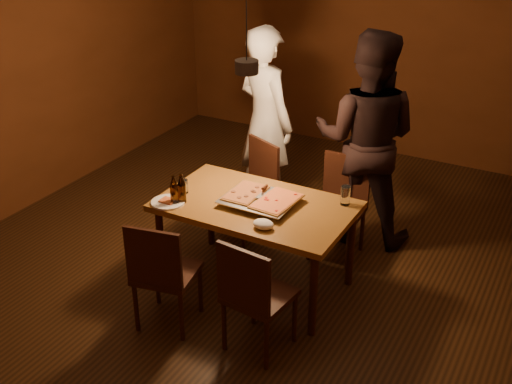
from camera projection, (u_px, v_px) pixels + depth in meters
The scene contains 19 objects.
room_shell at pixel (247, 111), 4.97m from camera, with size 6.00×6.00×6.00m.
dining_table at pixel (256, 212), 5.02m from camera, with size 1.50×0.90×0.75m.
chair_far_left at pixel (255, 180), 5.87m from camera, with size 0.55×0.55×0.49m.
chair_far_right at pixel (341, 197), 5.55m from camera, with size 0.43×0.43×0.49m.
chair_near_left at pixel (161, 267), 4.57m from camera, with size 0.49×0.49×0.49m.
chair_near_right at pixel (253, 289), 4.33m from camera, with size 0.46×0.46×0.49m.
pizza_tray at pixel (260, 201), 4.97m from camera, with size 0.55×0.45×0.05m, color silver.
pizza_meat at pixel (245, 192), 5.03m from camera, with size 0.24×0.38×0.02m, color maroon.
pizza_cheese at pixel (277, 201), 4.90m from camera, with size 0.27×0.42×0.02m, color gold.
spatula at pixel (260, 195), 4.97m from camera, with size 0.09×0.24×0.04m, color silver, non-canonical shape.
beer_bottle_a at pixel (174, 190), 4.93m from camera, with size 0.06×0.06×0.24m.
beer_bottle_b at pixel (182, 188), 4.95m from camera, with size 0.06×0.06×0.24m.
water_glass_left at pixel (184, 186), 5.13m from camera, with size 0.07×0.07×0.11m, color silver.
water_glass_right at pixel (345, 196), 4.94m from camera, with size 0.07×0.07×0.15m, color silver.
plate_slice at pixel (168, 202), 4.99m from camera, with size 0.26×0.26×0.03m.
napkin at pixel (263, 224), 4.63m from camera, with size 0.16×0.12×0.07m, color white.
diner_white at pixel (265, 122), 6.10m from camera, with size 0.67×0.44×1.85m, color silver.
diner_dark at pixel (366, 139), 5.61m from camera, with size 0.94×0.73×1.93m, color black.
pendant_lamp at pixel (247, 65), 4.81m from camera, with size 0.18×0.18×1.10m.
Camera 1 is at (2.33, -4.11, 3.06)m, focal length 45.00 mm.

